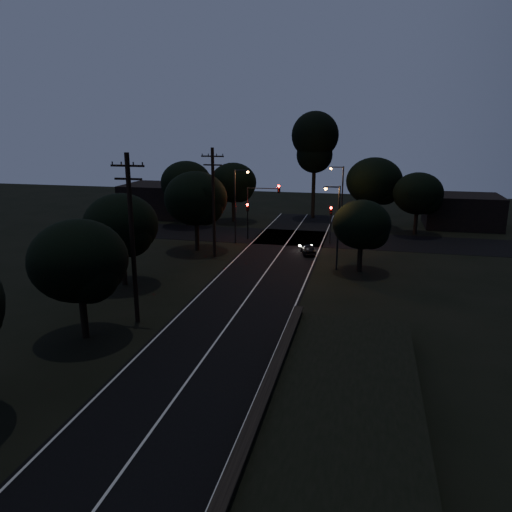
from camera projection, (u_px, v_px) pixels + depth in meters
The scene contains 23 objects.
ground at pixel (105, 496), 17.62m from camera, with size 160.00×160.00×0.00m, color black.
road_surface at pixel (273, 262), 46.92m from camera, with size 60.00×70.00×0.03m.
retaining_wall at pixel (333, 458), 18.62m from camera, with size 6.93×26.00×1.60m.
utility_pole_mid at pixel (132, 237), 31.54m from camera, with size 2.20×0.30×11.00m.
utility_pole_far at pixel (213, 201), 47.62m from camera, with size 2.20×0.30×10.50m.
tree_left_b at pixel (81, 263), 29.25m from camera, with size 5.78×5.78×7.34m.
tree_left_c at pixel (123, 227), 39.19m from camera, with size 5.88×5.88×7.43m.
tree_left_d at pixel (197, 200), 49.93m from camera, with size 6.38×6.38×8.09m.
tree_far_nw at pixel (235, 184), 65.17m from camera, with size 6.09×6.09×7.72m.
tree_far_w at pixel (188, 184), 62.40m from camera, with size 6.39×6.39×8.15m.
tree_far_ne at pixel (376, 183), 61.13m from camera, with size 6.85×6.85×8.67m.
tree_far_e at pixel (420, 195), 57.50m from camera, with size 5.70×5.70×7.24m.
tree_right_a at pixel (364, 226), 42.95m from camera, with size 5.01×5.01×6.36m.
tall_pine at pixel (315, 142), 66.53m from camera, with size 6.27×6.27×14.25m.
building_left at pixel (162, 200), 70.31m from camera, with size 10.00×8.00×4.40m, color black.
building_right at pixel (462, 211), 62.71m from camera, with size 9.00×7.00×4.00m, color black.
signal_left at pixel (248, 214), 55.52m from camera, with size 0.28×0.35×4.10m.
signal_right at pixel (331, 218), 53.55m from camera, with size 0.28×0.35×4.10m.
signal_mast at pixel (262, 202), 54.78m from camera, with size 3.70×0.35×6.25m.
streetlight_a at pixel (237, 201), 53.34m from camera, with size 1.66×0.26×8.00m.
streetlight_b at pixel (340, 196), 56.71m from camera, with size 1.66×0.26×8.00m.
streetlight_c at pixel (336, 222), 43.49m from camera, with size 1.46×0.26×7.50m.
car at pixel (308, 249), 49.77m from camera, with size 1.22×3.02×1.03m, color black.
Camera 1 is at (8.50, -13.26, 12.76)m, focal length 35.00 mm.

